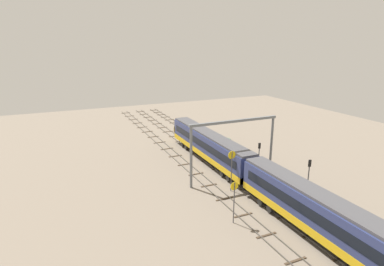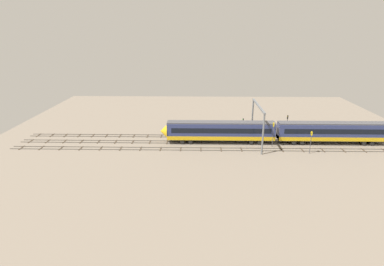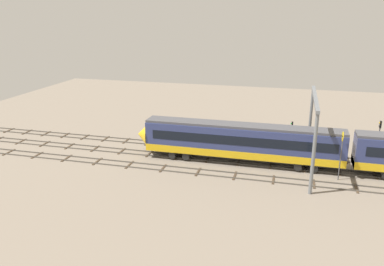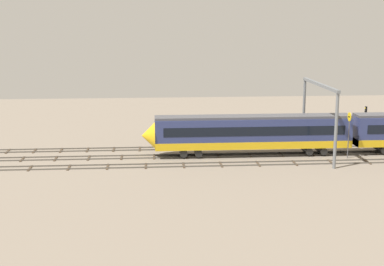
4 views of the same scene
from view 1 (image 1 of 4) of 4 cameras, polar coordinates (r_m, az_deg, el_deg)
name	(u,v)px [view 1 (image 1 of 4)]	position (r m, az deg, el deg)	size (l,w,h in m)	color
ground_plane	(202,157)	(55.31, 1.90, -4.29)	(102.59, 102.59, 0.00)	gray
track_near_foreground	(224,153)	(57.15, 5.72, -3.62)	(86.59, 2.40, 0.16)	#59544C
track_with_train	(202,156)	(55.28, 1.90, -4.23)	(86.59, 2.40, 0.16)	#59544C
track_middle	(180,160)	(53.69, -2.19, -4.85)	(86.59, 2.40, 0.16)	#59544C
train	(249,171)	(42.98, 10.18, -6.80)	(50.40, 3.24, 4.80)	navy
overhead_gantry	(234,138)	(44.64, 7.54, -0.83)	(0.40, 13.68, 8.86)	slate
speed_sign_near_foreground	(232,165)	(41.90, 7.12, -5.64)	(0.14, 1.08, 5.62)	#4C4C51
speed_sign_mid_trackside	(234,196)	(34.98, 7.57, -11.20)	(0.14, 0.95, 4.85)	#4C4C51
signal_light_trackside_approach	(259,151)	(50.76, 11.95, -3.26)	(0.31, 0.32, 4.10)	#4C4C51
signal_light_trackside_departure	(309,173)	(43.02, 20.21, -6.72)	(0.31, 0.32, 4.97)	#4C4C51
relay_cabinet	(228,142)	(61.16, 6.50, -1.66)	(1.12, 0.63, 1.50)	#597259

